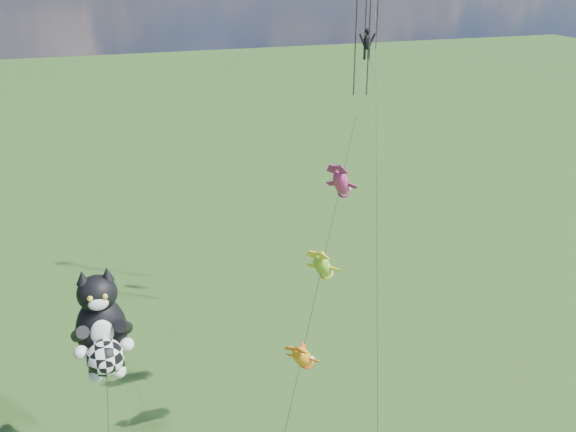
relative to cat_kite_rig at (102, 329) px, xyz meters
name	(u,v)px	position (x,y,z in m)	size (l,w,h in m)	color
cat_kite_rig	(102,329)	(0.00, 0.00, 0.00)	(2.68, 4.26, 11.56)	brown
fish_windsock_rig	(312,312)	(9.17, -2.87, 0.82)	(9.89, 12.67, 16.81)	brown
parafoil_rig	(368,27)	(17.20, 9.64, 11.78)	(6.76, 16.63, 28.29)	brown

